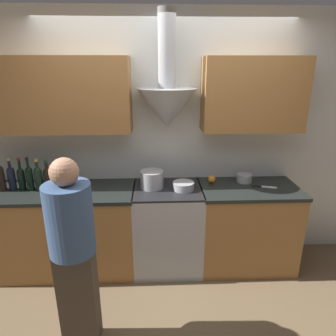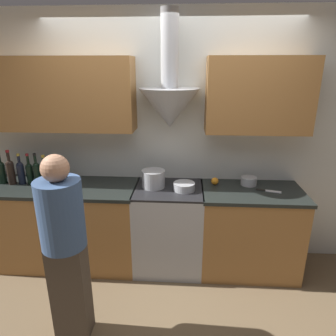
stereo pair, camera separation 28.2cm
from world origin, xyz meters
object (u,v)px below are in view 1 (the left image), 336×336
(orange_fruit, at_px, (212,179))
(mixing_bowl, at_px, (183,186))
(wine_bottle_7, at_px, (48,178))
(saucepan, at_px, (244,178))
(person_foreground_left, at_px, (73,249))
(wine_bottle_8, at_px, (58,177))
(wine_bottle_5, at_px, (30,177))
(wine_bottle_3, at_px, (12,177))
(wine_bottle_2, at_px, (0,176))
(stove_range, at_px, (168,227))
(wine_bottle_6, at_px, (38,177))
(stock_pot, at_px, (152,179))
(wine_bottle_4, at_px, (21,177))

(orange_fruit, bearing_deg, mixing_bowl, -152.06)
(wine_bottle_7, relative_size, saucepan, 1.91)
(mixing_bowl, xyz_separation_m, orange_fruit, (0.31, 0.17, -0.00))
(wine_bottle_7, height_order, person_foreground_left, person_foreground_left)
(wine_bottle_8, height_order, saucepan, wine_bottle_8)
(wine_bottle_7, relative_size, person_foreground_left, 0.20)
(wine_bottle_8, bearing_deg, person_foreground_left, -68.57)
(wine_bottle_5, height_order, wine_bottle_7, wine_bottle_5)
(wine_bottle_3, bearing_deg, saucepan, 2.84)
(wine_bottle_5, bearing_deg, wine_bottle_2, 179.60)
(wine_bottle_8, bearing_deg, wine_bottle_3, 178.64)
(stove_range, bearing_deg, wine_bottle_6, 179.29)
(wine_bottle_6, bearing_deg, stock_pot, 0.61)
(wine_bottle_3, height_order, wine_bottle_7, wine_bottle_3)
(wine_bottle_4, bearing_deg, wine_bottle_5, -12.77)
(wine_bottle_4, xyz_separation_m, stock_pot, (1.28, -0.01, -0.04))
(stove_range, distance_m, wine_bottle_5, 1.47)
(wine_bottle_8, bearing_deg, wine_bottle_2, -179.67)
(wine_bottle_8, bearing_deg, orange_fruit, 4.18)
(stock_pot, bearing_deg, wine_bottle_6, -179.39)
(wine_bottle_4, relative_size, saucepan, 2.03)
(wine_bottle_4, distance_m, wine_bottle_6, 0.17)
(stock_pot, height_order, mixing_bowl, stock_pot)
(wine_bottle_3, bearing_deg, stock_pot, -0.07)
(wine_bottle_4, distance_m, wine_bottle_5, 0.09)
(stock_pot, relative_size, mixing_bowl, 1.09)
(wine_bottle_3, xyz_separation_m, wine_bottle_6, (0.26, -0.01, -0.00))
(wine_bottle_3, bearing_deg, wine_bottle_7, -1.27)
(wine_bottle_4, height_order, wine_bottle_8, wine_bottle_4)
(wine_bottle_7, xyz_separation_m, mixing_bowl, (1.33, -0.06, -0.09))
(stock_pot, xyz_separation_m, orange_fruit, (0.63, 0.10, -0.05))
(wine_bottle_2, bearing_deg, stove_range, -0.54)
(wine_bottle_8, bearing_deg, wine_bottle_4, 177.61)
(wine_bottle_5, height_order, wine_bottle_6, wine_bottle_5)
(stove_range, xyz_separation_m, orange_fruit, (0.47, 0.13, 0.48))
(stove_range, distance_m, saucepan, 0.96)
(wine_bottle_5, bearing_deg, wine_bottle_6, 1.54)
(wine_bottle_7, relative_size, wine_bottle_8, 0.98)
(wine_bottle_2, xyz_separation_m, stock_pot, (1.47, 0.01, -0.06))
(wine_bottle_5, distance_m, mixing_bowl, 1.51)
(orange_fruit, bearing_deg, stock_pot, -170.53)
(wine_bottle_2, xyz_separation_m, person_foreground_left, (0.92, -0.94, -0.21))
(wine_bottle_3, bearing_deg, wine_bottle_4, 2.72)
(wine_bottle_6, bearing_deg, wine_bottle_3, 177.05)
(wine_bottle_4, relative_size, wine_bottle_6, 1.03)
(wine_bottle_8, relative_size, mixing_bowl, 1.46)
(stock_pot, bearing_deg, stove_range, -10.03)
(mixing_bowl, bearing_deg, saucepan, 15.26)
(wine_bottle_7, height_order, saucepan, wine_bottle_7)
(wine_bottle_5, distance_m, orange_fruit, 1.83)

